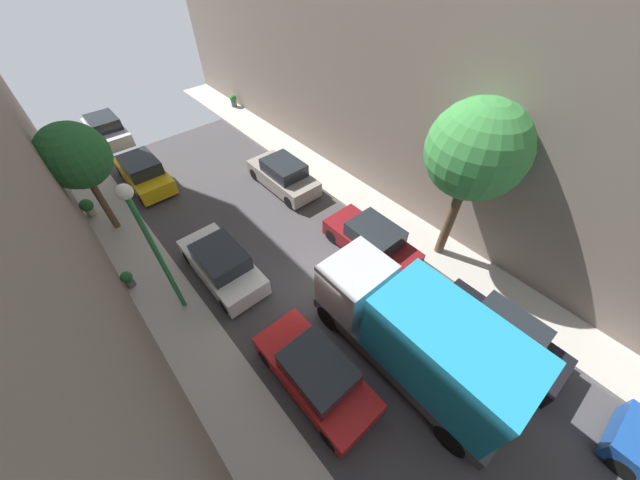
% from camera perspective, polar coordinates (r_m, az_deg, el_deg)
% --- Properties ---
extents(ground, '(32.00, 32.00, 0.00)m').
position_cam_1_polar(ground, '(13.06, 2.62, -9.63)').
color(ground, '#423F42').
extents(sidewalk_left, '(2.00, 44.00, 0.15)m').
position_cam_1_polar(sidewalk_left, '(11.89, -16.83, -22.22)').
color(sidewalk_left, '#B7B2A8').
rests_on(sidewalk_left, ground).
extents(sidewalk_right, '(2.00, 44.00, 0.15)m').
position_cam_1_polar(sidewalk_right, '(15.70, 16.15, 0.84)').
color(sidewalk_right, '#B7B2A8').
rests_on(sidewalk_right, ground).
extents(parked_car_left_2, '(1.78, 4.20, 1.57)m').
position_cam_1_polar(parked_car_left_2, '(10.85, -0.73, -21.99)').
color(parked_car_left_2, red).
rests_on(parked_car_left_2, ground).
extents(parked_car_left_3, '(1.78, 4.20, 1.57)m').
position_cam_1_polar(parked_car_left_3, '(13.64, -16.53, -4.00)').
color(parked_car_left_3, white).
rests_on(parked_car_left_3, ground).
extents(parked_car_left_4, '(1.78, 4.20, 1.57)m').
position_cam_1_polar(parked_car_left_4, '(19.98, -28.09, 10.17)').
color(parked_car_left_4, gold).
rests_on(parked_car_left_4, ground).
extents(parked_car_left_5, '(1.78, 4.20, 1.57)m').
position_cam_1_polar(parked_car_left_5, '(25.40, -32.85, 15.67)').
color(parked_car_left_5, silver).
rests_on(parked_car_left_5, ground).
extents(parked_car_right_2, '(1.78, 4.20, 1.57)m').
position_cam_1_polar(parked_car_right_2, '(12.83, 28.35, -14.15)').
color(parked_car_right_2, black).
rests_on(parked_car_right_2, ground).
extents(parked_car_right_3, '(1.78, 4.20, 1.57)m').
position_cam_1_polar(parked_car_right_3, '(14.10, 8.88, -0.14)').
color(parked_car_right_3, maroon).
rests_on(parked_car_right_3, ground).
extents(parked_car_right_4, '(1.78, 4.20, 1.57)m').
position_cam_1_polar(parked_car_right_4, '(17.62, -6.33, 11.00)').
color(parked_car_right_4, gray).
rests_on(parked_car_right_4, ground).
extents(delivery_truck, '(2.26, 6.60, 3.38)m').
position_cam_1_polar(delivery_truck, '(10.55, 16.56, -15.74)').
color(delivery_truck, '#4C4C51').
rests_on(delivery_truck, ground).
extents(street_tree_0, '(2.57, 2.57, 5.02)m').
position_cam_1_polar(street_tree_0, '(16.13, -36.55, 11.46)').
color(street_tree_0, brown).
rests_on(street_tree_0, sidewalk_left).
extents(street_tree_1, '(3.36, 3.36, 6.55)m').
position_cam_1_polar(street_tree_1, '(12.34, 25.31, 13.63)').
color(street_tree_1, brown).
rests_on(street_tree_1, sidewalk_right).
extents(potted_plant_0, '(0.48, 0.48, 0.82)m').
position_cam_1_polar(potted_plant_0, '(26.57, -14.68, 22.25)').
color(potted_plant_0, slate).
rests_on(potted_plant_0, sidewalk_right).
extents(potted_plant_1, '(0.58, 0.58, 0.87)m').
position_cam_1_polar(potted_plant_1, '(19.12, -35.15, 4.73)').
color(potted_plant_1, '#B2A899').
rests_on(potted_plant_1, sidewalk_left).
extents(potted_plant_2, '(0.42, 0.42, 0.74)m').
position_cam_1_polar(potted_plant_2, '(14.83, -30.21, -5.78)').
color(potted_plant_2, slate).
rests_on(potted_plant_2, sidewalk_left).
extents(lamp_post, '(0.44, 0.44, 5.53)m').
position_cam_1_polar(lamp_post, '(11.04, -27.44, 0.48)').
color(lamp_post, '#26723F').
rests_on(lamp_post, sidewalk_left).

